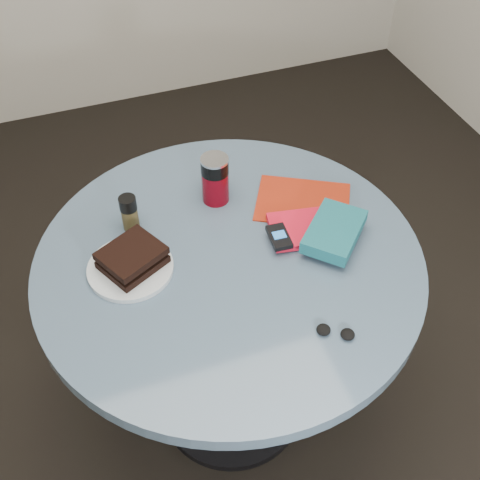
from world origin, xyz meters
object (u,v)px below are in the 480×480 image
object	(u,v)px
table	(230,297)
soda_can	(215,179)
magazine	(303,202)
mp3_player	(279,237)
pepper_grinder	(129,213)
headphones	(336,332)
plate	(131,268)
red_book	(309,228)
sandwich	(132,258)
novel	(334,231)

from	to	relation	value
table	soda_can	bearing A→B (deg)	80.17
table	magazine	bearing A→B (deg)	25.17
mp3_player	table	bearing A→B (deg)	178.19
pepper_grinder	headphones	size ratio (longest dim) A/B	1.14
table	pepper_grinder	distance (m)	0.36
mp3_player	soda_can	bearing A→B (deg)	113.48
plate	red_book	size ratio (longest dim) A/B	1.06
plate	red_book	xyz separation A→B (m)	(0.48, -0.03, 0.01)
plate	sandwich	world-z (taller)	sandwich
novel	magazine	bearing A→B (deg)	48.60
sandwich	headphones	bearing A→B (deg)	-42.67
plate	pepper_grinder	size ratio (longest dim) A/B	2.06
plate	sandwich	bearing A→B (deg)	20.81
pepper_grinder	soda_can	bearing A→B (deg)	6.99
table	headphones	bearing A→B (deg)	-64.61
magazine	novel	xyz separation A→B (m)	(0.01, -0.17, 0.04)
table	headphones	distance (m)	0.39
table	plate	world-z (taller)	plate
plate	magazine	world-z (taller)	plate
pepper_grinder	headphones	distance (m)	0.62
pepper_grinder	novel	distance (m)	0.54
sandwich	headphones	distance (m)	0.52
red_book	sandwich	bearing A→B (deg)	-173.71
red_book	novel	size ratio (longest dim) A/B	1.08
novel	mp3_player	world-z (taller)	novel
red_book	novel	xyz separation A→B (m)	(0.04, -0.06, 0.03)
magazine	table	bearing A→B (deg)	-125.78
magazine	headphones	size ratio (longest dim) A/B	2.80
red_book	headphones	size ratio (longest dim) A/B	2.21
soda_can	magazine	world-z (taller)	soda_can
magazine	mp3_player	distance (m)	0.18
red_book	table	bearing A→B (deg)	-166.63
soda_can	headphones	xyz separation A→B (m)	(0.11, -0.53, -0.06)
soda_can	magazine	xyz separation A→B (m)	(0.22, -0.10, -0.07)
table	pepper_grinder	world-z (taller)	pepper_grinder
red_book	mp3_player	distance (m)	0.10
red_book	novel	bearing A→B (deg)	-42.79
magazine	mp3_player	world-z (taller)	mp3_player
mp3_player	headphones	distance (m)	0.31
red_book	headphones	xyz separation A→B (m)	(-0.08, -0.32, -0.00)
soda_can	red_book	size ratio (longest dim) A/B	0.70
plate	soda_can	xyz separation A→B (m)	(0.28, 0.18, 0.07)
plate	headphones	distance (m)	0.53
plate	soda_can	bearing A→B (deg)	32.26
novel	red_book	bearing A→B (deg)	82.29
table	headphones	world-z (taller)	headphones
soda_can	red_book	distance (m)	0.29
sandwich	magazine	xyz separation A→B (m)	(0.50, 0.08, -0.04)
red_book	headphones	distance (m)	0.33
pepper_grinder	novel	size ratio (longest dim) A/B	0.56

